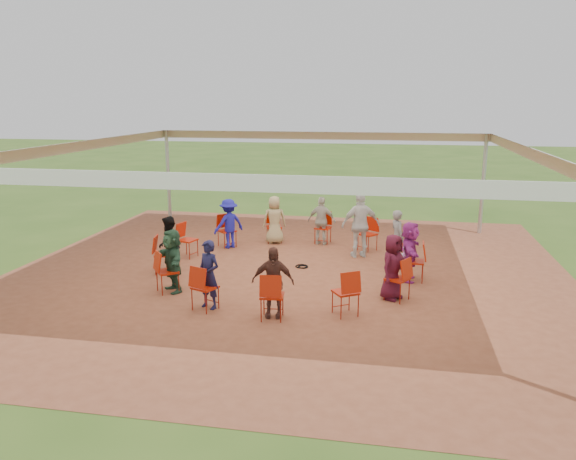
% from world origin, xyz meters
% --- Properties ---
extents(ground, '(80.00, 80.00, 0.00)m').
position_xyz_m(ground, '(0.00, 0.00, 0.00)').
color(ground, '#37561B').
rests_on(ground, ground).
extents(dirt_patch, '(13.00, 13.00, 0.00)m').
position_xyz_m(dirt_patch, '(0.00, 0.00, 0.01)').
color(dirt_patch, brown).
rests_on(dirt_patch, ground).
extents(tent, '(10.33, 10.33, 3.00)m').
position_xyz_m(tent, '(0.00, 0.00, 2.37)').
color(tent, '#B2B2B7').
rests_on(tent, ground).
extents(chair_0, '(0.46, 0.44, 0.90)m').
position_xyz_m(chair_0, '(2.90, -0.11, 0.45)').
color(chair_0, '#AF1B05').
rests_on(chair_0, ground).
extents(chair_1, '(0.58, 0.57, 0.90)m').
position_xyz_m(chair_1, '(2.62, 1.25, 0.45)').
color(chair_1, '#AF1B05').
rests_on(chair_1, ground).
extents(chair_2, '(0.60, 0.60, 0.90)m').
position_xyz_m(chair_2, '(1.73, 2.32, 0.45)').
color(chair_2, '#AF1B05').
rests_on(chair_2, ground).
extents(chair_3, '(0.48, 0.50, 0.90)m').
position_xyz_m(chair_3, '(0.46, 2.86, 0.45)').
color(chair_3, '#AF1B05').
rests_on(chair_3, ground).
extents(chair_4, '(0.54, 0.55, 0.90)m').
position_xyz_m(chair_4, '(-0.93, 2.75, 0.45)').
color(chair_4, '#AF1B05').
rests_on(chair_4, ground).
extents(chair_5, '(0.61, 0.61, 0.90)m').
position_xyz_m(chair_5, '(-2.10, 2.00, 0.45)').
color(chair_5, '#AF1B05').
rests_on(chair_5, ground).
extents(chair_6, '(0.54, 0.52, 0.90)m').
position_xyz_m(chair_6, '(-2.79, 0.80, 0.45)').
color(chair_6, '#AF1B05').
rests_on(chair_6, ground).
extents(chair_7, '(0.52, 0.50, 0.90)m').
position_xyz_m(chair_7, '(-2.84, -0.59, 0.45)').
color(chair_7, '#AF1B05').
rests_on(chair_7, ground).
extents(chair_8, '(0.61, 0.60, 0.90)m').
position_xyz_m(chair_8, '(-2.24, -1.84, 0.45)').
color(chair_8, '#AF1B05').
rests_on(chair_8, ground).
extents(chair_9, '(0.56, 0.57, 0.90)m').
position_xyz_m(chair_9, '(-1.13, -2.67, 0.45)').
color(chair_9, '#AF1B05').
rests_on(chair_9, ground).
extents(chair_10, '(0.46, 0.47, 0.90)m').
position_xyz_m(chair_10, '(0.24, -2.89, 0.45)').
color(chair_10, '#AF1B05').
rests_on(chair_10, ground).
extents(chair_11, '(0.59, 0.60, 0.90)m').
position_xyz_m(chair_11, '(1.56, -2.45, 0.45)').
color(chair_11, '#AF1B05').
rests_on(chair_11, ground).
extents(chair_12, '(0.59, 0.58, 0.90)m').
position_xyz_m(chair_12, '(2.52, -1.44, 0.45)').
color(chair_12, '#AF1B05').
rests_on(chair_12, ground).
extents(person_seated_0, '(0.51, 1.27, 1.35)m').
position_xyz_m(person_seated_0, '(2.78, -0.10, 0.68)').
color(person_seated_0, '#992787').
rests_on(person_seated_0, ground).
extents(person_seated_1, '(0.50, 0.58, 1.35)m').
position_xyz_m(person_seated_1, '(2.51, 1.20, 0.68)').
color(person_seated_1, slate).
rests_on(person_seated_1, ground).
extents(person_seated_2, '(0.85, 0.52, 1.35)m').
position_xyz_m(person_seated_2, '(0.44, 2.75, 0.68)').
color(person_seated_2, '#BCB8A8').
rests_on(person_seated_2, ground).
extents(person_seated_3, '(0.74, 0.56, 1.35)m').
position_xyz_m(person_seated_3, '(-0.89, 2.63, 0.68)').
color(person_seated_3, tan).
rests_on(person_seated_3, ground).
extents(person_seated_4, '(0.92, 0.93, 1.35)m').
position_xyz_m(person_seated_4, '(-2.01, 1.92, 0.68)').
color(person_seated_4, '#191997').
rests_on(person_seated_4, ground).
extents(person_seated_5, '(0.50, 0.72, 1.35)m').
position_xyz_m(person_seated_5, '(-2.72, -0.57, 0.68)').
color(person_seated_5, black).
rests_on(person_seated_5, ground).
extents(person_seated_6, '(1.16, 1.27, 1.35)m').
position_xyz_m(person_seated_6, '(-2.15, -1.77, 0.68)').
color(person_seated_6, '#254932').
rests_on(person_seated_6, ground).
extents(person_seated_7, '(0.58, 0.49, 1.35)m').
position_xyz_m(person_seated_7, '(-1.08, -2.56, 0.68)').
color(person_seated_7, '#151538').
rests_on(person_seated_7, ground).
extents(person_seated_8, '(0.82, 0.47, 1.35)m').
position_xyz_m(person_seated_8, '(0.23, -2.77, 0.68)').
color(person_seated_8, '#4F2C24').
rests_on(person_seated_8, ground).
extents(person_seated_9, '(0.65, 0.76, 1.35)m').
position_xyz_m(person_seated_9, '(2.41, -1.38, 0.68)').
color(person_seated_9, '#430F20').
rests_on(person_seated_9, ground).
extents(standing_person, '(1.11, 0.83, 1.70)m').
position_xyz_m(standing_person, '(1.57, 1.65, 0.85)').
color(standing_person, silver).
rests_on(standing_person, ground).
extents(cable_coil, '(0.41, 0.41, 0.03)m').
position_xyz_m(cable_coil, '(0.26, 0.46, 0.02)').
color(cable_coil, black).
rests_on(cable_coil, ground).
extents(laptop, '(0.26, 0.33, 0.22)m').
position_xyz_m(laptop, '(2.62, -0.10, 0.64)').
color(laptop, '#B7B7BC').
rests_on(laptop, ground).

